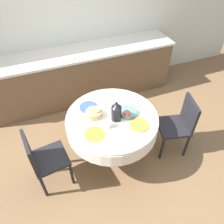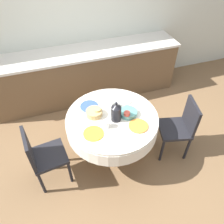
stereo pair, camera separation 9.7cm
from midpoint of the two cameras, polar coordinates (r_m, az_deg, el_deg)
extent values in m
plane|color=brown|center=(3.25, -0.87, -10.66)|extent=(12.00, 12.00, 0.00)
cube|color=beige|center=(3.87, -11.24, 22.52)|extent=(7.00, 0.05, 2.60)
cube|color=brown|center=(3.97, -8.45, 9.30)|extent=(3.20, 0.60, 0.88)
cube|color=beige|center=(3.73, -9.18, 15.12)|extent=(3.24, 0.64, 0.04)
cylinder|color=brown|center=(3.23, -0.87, -10.45)|extent=(0.44, 0.44, 0.04)
cylinder|color=brown|center=(3.02, -0.93, -7.45)|extent=(0.11, 0.11, 0.50)
cylinder|color=silver|center=(2.77, -1.00, -3.03)|extent=(1.15, 1.15, 0.18)
cylinder|color=silver|center=(2.69, -1.03, -1.49)|extent=(1.14, 1.14, 0.03)
cube|color=black|center=(3.08, 14.78, -3.71)|extent=(0.48, 0.48, 0.04)
cube|color=black|center=(3.00, 18.78, -0.36)|extent=(0.12, 0.38, 0.41)
cylinder|color=black|center=(3.10, 11.99, -9.38)|extent=(0.04, 0.04, 0.42)
cylinder|color=black|center=(3.31, 10.24, -4.59)|extent=(0.04, 0.04, 0.42)
cylinder|color=black|center=(3.21, 18.03, -8.42)|extent=(0.04, 0.04, 0.42)
cylinder|color=black|center=(3.42, 15.93, -3.87)|extent=(0.04, 0.04, 0.42)
cube|color=black|center=(2.77, -16.88, -11.54)|extent=(0.45, 0.45, 0.04)
cube|color=black|center=(2.60, -21.72, -9.96)|extent=(0.08, 0.38, 0.41)
cylinder|color=black|center=(3.07, -13.75, -10.48)|extent=(0.04, 0.04, 0.42)
cylinder|color=black|center=(2.87, -11.47, -15.61)|extent=(0.04, 0.04, 0.42)
cylinder|color=black|center=(3.07, -20.10, -12.69)|extent=(0.04, 0.04, 0.42)
cylinder|color=black|center=(2.86, -18.41, -18.04)|extent=(0.04, 0.04, 0.42)
cylinder|color=yellow|center=(2.49, -5.69, -5.80)|extent=(0.23, 0.23, 0.01)
cylinder|color=white|center=(2.53, -2.33, -3.22)|extent=(0.08, 0.08, 0.10)
cylinder|color=orange|center=(2.59, 5.98, -3.40)|extent=(0.23, 0.23, 0.01)
cylinder|color=#CC4C3D|center=(2.64, 2.85, -0.71)|extent=(0.08, 0.08, 0.10)
cylinder|color=#3856AD|center=(2.82, -7.18, 1.29)|extent=(0.23, 0.23, 0.01)
cylinder|color=#DBB766|center=(2.68, -4.86, -0.16)|extent=(0.08, 0.08, 0.10)
cylinder|color=white|center=(2.92, 1.69, 3.29)|extent=(0.23, 0.23, 0.01)
cylinder|color=white|center=(2.78, -1.03, 2.05)|extent=(0.08, 0.08, 0.10)
cylinder|color=black|center=(2.58, 0.05, -0.39)|extent=(0.12, 0.12, 0.19)
cone|color=black|center=(2.50, 0.05, 1.58)|extent=(0.11, 0.11, 0.04)
sphere|color=black|center=(2.48, 0.05, 2.28)|extent=(0.04, 0.04, 0.04)
cylinder|color=tan|center=(2.69, -5.75, -0.39)|extent=(0.20, 0.20, 0.07)
cylinder|color=#569993|center=(2.71, 3.19, -0.06)|extent=(0.22, 0.22, 0.05)
camera|label=1|loc=(0.05, -91.06, -1.00)|focal=35.00mm
camera|label=2|loc=(0.05, 88.94, 1.00)|focal=35.00mm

